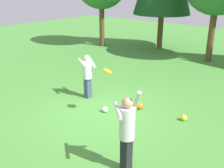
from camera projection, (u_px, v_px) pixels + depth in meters
ground_plane at (100, 114)px, 8.49m from camera, size 40.00×40.00×0.00m
person_thrower at (127, 128)px, 5.57m from camera, size 0.69×0.69×1.97m
person_catcher at (87, 73)px, 9.39m from camera, size 0.69×0.66×1.61m
frisbee at (108, 71)px, 7.78m from camera, size 0.36×0.36×0.13m
ball_yellow at (184, 118)px, 8.05m from camera, size 0.19×0.19×0.19m
ball_orange at (139, 106)px, 8.78m from camera, size 0.23×0.23×0.23m
ball_white at (105, 109)px, 8.58m from camera, size 0.19×0.19×0.19m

